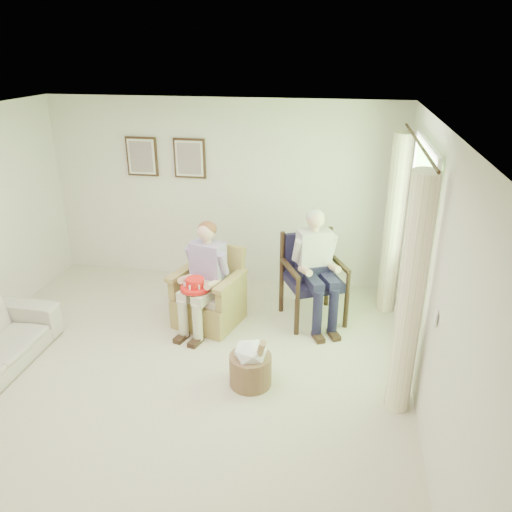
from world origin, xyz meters
name	(u,v)px	position (x,y,z in m)	size (l,w,h in m)	color
floor	(162,389)	(0.00, 0.00, 0.00)	(5.50, 5.50, 0.00)	beige
back_wall	(223,193)	(0.00, 2.75, 1.30)	(5.00, 0.04, 2.60)	silver
right_wall	(436,296)	(2.50, 0.00, 1.30)	(0.04, 5.50, 2.60)	silver
ceiling	(138,129)	(0.00, 0.00, 2.60)	(5.00, 5.50, 0.02)	white
window	(419,218)	(2.46, 1.20, 1.58)	(0.13, 2.50, 1.63)	#2D6B23
curtain_left	(410,298)	(2.33, 0.22, 1.15)	(0.34, 0.34, 2.30)	#FEE8C7
curtain_right	(394,226)	(2.33, 2.18, 1.15)	(0.34, 0.34, 2.30)	#FEE8C7
framed_print_left	(142,157)	(-1.15, 2.71, 1.78)	(0.45, 0.05, 0.55)	#382114
framed_print_right	(190,158)	(-0.45, 2.71, 1.78)	(0.45, 0.05, 0.55)	#382114
wicker_armchair	(210,300)	(0.13, 1.42, 0.30)	(0.75, 0.74, 0.95)	tan
wood_armchair	(314,274)	(1.40, 1.80, 0.59)	(0.70, 0.66, 1.07)	black
person_wicker	(205,271)	(0.13, 1.29, 0.76)	(0.40, 0.63, 1.31)	beige
person_dark	(314,260)	(1.40, 1.62, 0.85)	(0.40, 0.63, 1.42)	#191734
red_hat	(195,285)	(0.06, 1.09, 0.65)	(0.34, 0.34, 0.14)	red
hatbox	(251,363)	(0.87, 0.26, 0.25)	(0.47, 0.47, 0.64)	#AA7C5C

